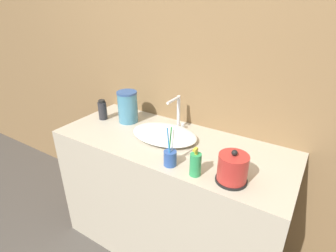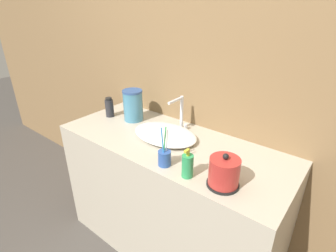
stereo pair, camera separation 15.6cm
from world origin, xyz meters
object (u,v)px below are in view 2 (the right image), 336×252
(electric_kettle, at_px, (224,173))
(lotion_bottle, at_px, (188,166))
(shampoo_bottle, at_px, (109,107))
(water_pitcher, at_px, (133,105))
(toothbrush_cup, at_px, (165,157))
(faucet, at_px, (181,112))

(electric_kettle, relative_size, lotion_bottle, 1.11)
(shampoo_bottle, bearing_deg, electric_kettle, -11.36)
(shampoo_bottle, bearing_deg, lotion_bottle, -16.30)
(shampoo_bottle, relative_size, water_pitcher, 0.66)
(toothbrush_cup, bearing_deg, electric_kettle, 6.82)
(faucet, height_order, electric_kettle, faucet)
(electric_kettle, bearing_deg, faucet, 144.70)
(lotion_bottle, bearing_deg, electric_kettle, 15.16)
(lotion_bottle, relative_size, shampoo_bottle, 1.07)
(electric_kettle, distance_m, shampoo_bottle, 1.06)
(electric_kettle, bearing_deg, water_pitcher, 162.31)
(electric_kettle, xyz_separation_m, shampoo_bottle, (-1.04, 0.21, 0.00))
(faucet, relative_size, shampoo_bottle, 1.57)
(toothbrush_cup, bearing_deg, water_pitcher, 150.01)
(lotion_bottle, height_order, water_pitcher, water_pitcher)
(electric_kettle, distance_m, toothbrush_cup, 0.32)
(toothbrush_cup, distance_m, shampoo_bottle, 0.77)
(shampoo_bottle, xyz_separation_m, water_pitcher, (0.18, 0.06, 0.04))
(faucet, relative_size, lotion_bottle, 1.47)
(toothbrush_cup, bearing_deg, faucet, 115.10)
(electric_kettle, relative_size, toothbrush_cup, 0.78)
(lotion_bottle, xyz_separation_m, shampoo_bottle, (-0.87, 0.26, 0.01))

